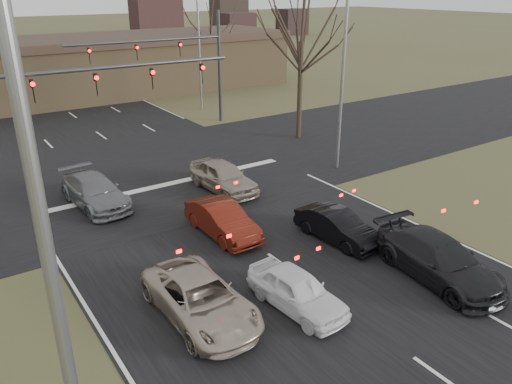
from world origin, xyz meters
TOP-DOWN VIEW (x-y plane):
  - ground at (0.00, 0.00)m, footprint 360.00×360.00m
  - road_main at (0.00, 60.00)m, footprint 14.00×300.00m
  - road_cross at (0.00, 15.00)m, footprint 200.00×14.00m
  - building at (2.00, 38.00)m, footprint 42.40×10.40m
  - mast_arm_near at (-5.23, 13.00)m, footprint 12.12×0.24m
  - mast_arm_far at (6.18, 23.00)m, footprint 11.12×0.24m
  - streetlight_left at (-8.82, -4.00)m, footprint 2.34×0.25m
  - streetlight_right_near at (8.82, 10.00)m, footprint 2.34×0.25m
  - streetlight_right_far at (9.32, 27.00)m, footprint 2.34×0.25m
  - tree_right_far at (15.00, 35.00)m, footprint 5.40×5.40m
  - car_silver_suv at (-4.00, 2.10)m, footprint 2.25×4.84m
  - car_white_sedan at (-1.21, 0.83)m, footprint 1.81×3.85m
  - car_black_hatch at (3.00, 3.51)m, footprint 1.61×3.90m
  - car_charcoal_sedan at (4.00, -0.56)m, footprint 2.69×5.34m
  - car_grey_ahead at (-4.00, 12.50)m, footprint 2.38×5.01m
  - car_red_ahead at (-0.60, 6.53)m, footprint 1.47×4.12m
  - car_silver_ahead at (1.92, 10.70)m, footprint 2.02×4.53m

SIDE VIEW (x-z plane):
  - ground at x=0.00m, z-range 0.00..0.00m
  - road_main at x=0.00m, z-range 0.00..0.02m
  - road_cross at x=0.00m, z-range 0.00..0.03m
  - car_black_hatch at x=3.00m, z-range 0.00..1.26m
  - car_white_sedan at x=-1.21m, z-range 0.00..1.27m
  - car_silver_suv at x=-4.00m, z-range 0.00..1.34m
  - car_red_ahead at x=-0.60m, z-range 0.00..1.35m
  - car_grey_ahead at x=-4.00m, z-range 0.00..1.41m
  - car_charcoal_sedan at x=4.00m, z-range 0.00..1.49m
  - car_silver_ahead at x=1.92m, z-range 0.00..1.51m
  - building at x=2.00m, z-range 0.02..5.32m
  - mast_arm_far at x=6.18m, z-range 1.02..9.02m
  - mast_arm_near at x=-5.23m, z-range 1.07..9.07m
  - streetlight_left at x=-8.82m, z-range 0.59..10.59m
  - streetlight_right_near at x=8.82m, z-range 0.59..10.59m
  - streetlight_right_far at x=9.32m, z-range 0.59..10.59m
  - tree_right_far at x=15.00m, z-range 2.46..11.46m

